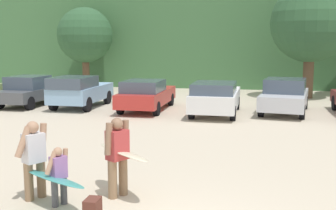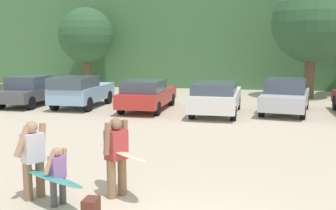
{
  "view_description": "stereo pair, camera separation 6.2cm",
  "coord_description": "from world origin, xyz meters",
  "px_view_note": "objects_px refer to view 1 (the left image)",
  "views": [
    {
      "loc": [
        0.97,
        -6.2,
        3.11
      ],
      "look_at": [
        -1.4,
        6.4,
        1.22
      ],
      "focal_mm": 44.33,
      "sensor_mm": 36.0,
      "label": 1
    },
    {
      "loc": [
        1.03,
        -6.19,
        3.11
      ],
      "look_at": [
        -1.4,
        6.4,
        1.22
      ],
      "focal_mm": 44.33,
      "sensor_mm": 36.0,
      "label": 2
    }
  ],
  "objects_px": {
    "person_companion": "(34,155)",
    "person_adult": "(117,153)",
    "surfboard_teal": "(54,178)",
    "parked_car_sky_blue": "(80,91)",
    "parked_car_dark_gray": "(29,91)",
    "person_child": "(59,173)",
    "parked_car_red": "(146,94)",
    "parked_car_white": "(216,97)",
    "surfboard_cream": "(123,152)",
    "parked_car_silver": "(285,96)"
  },
  "relations": [
    {
      "from": "parked_car_sky_blue",
      "to": "person_child",
      "type": "xyz_separation_m",
      "value": [
        4.5,
        -11.86,
        -0.19
      ]
    },
    {
      "from": "parked_car_dark_gray",
      "to": "parked_car_sky_blue",
      "type": "height_order",
      "value": "parked_car_sky_blue"
    },
    {
      "from": "person_companion",
      "to": "surfboard_cream",
      "type": "bearing_deg",
      "value": -130.25
    },
    {
      "from": "parked_car_dark_gray",
      "to": "parked_car_white",
      "type": "bearing_deg",
      "value": -93.59
    },
    {
      "from": "parked_car_white",
      "to": "surfboard_teal",
      "type": "distance_m",
      "value": 11.38
    },
    {
      "from": "parked_car_dark_gray",
      "to": "parked_car_white",
      "type": "distance_m",
      "value": 9.57
    },
    {
      "from": "person_adult",
      "to": "surfboard_teal",
      "type": "xyz_separation_m",
      "value": [
        -1.05,
        -0.73,
        -0.37
      ]
    },
    {
      "from": "parked_car_white",
      "to": "person_child",
      "type": "xyz_separation_m",
      "value": [
        -2.2,
        -11.09,
        -0.13
      ]
    },
    {
      "from": "parked_car_white",
      "to": "surfboard_cream",
      "type": "height_order",
      "value": "parked_car_white"
    },
    {
      "from": "parked_car_sky_blue",
      "to": "parked_car_silver",
      "type": "relative_size",
      "value": 0.87
    },
    {
      "from": "parked_car_red",
      "to": "surfboard_cream",
      "type": "height_order",
      "value": "parked_car_red"
    },
    {
      "from": "person_child",
      "to": "surfboard_cream",
      "type": "bearing_deg",
      "value": -111.51
    },
    {
      "from": "surfboard_cream",
      "to": "parked_car_sky_blue",
      "type": "bearing_deg",
      "value": -20.09
    },
    {
      "from": "parked_car_sky_blue",
      "to": "person_adult",
      "type": "distance_m",
      "value": 12.46
    },
    {
      "from": "parked_car_red",
      "to": "person_companion",
      "type": "distance_m",
      "value": 11.48
    },
    {
      "from": "surfboard_cream",
      "to": "surfboard_teal",
      "type": "distance_m",
      "value": 1.46
    },
    {
      "from": "parked_car_silver",
      "to": "person_child",
      "type": "relative_size",
      "value": 4.11
    },
    {
      "from": "parked_car_dark_gray",
      "to": "person_adult",
      "type": "xyz_separation_m",
      "value": [
        8.29,
        -11.4,
        0.16
      ]
    },
    {
      "from": "parked_car_red",
      "to": "surfboard_teal",
      "type": "height_order",
      "value": "parked_car_red"
    },
    {
      "from": "person_adult",
      "to": "person_companion",
      "type": "distance_m",
      "value": 1.66
    },
    {
      "from": "parked_car_red",
      "to": "surfboard_teal",
      "type": "relative_size",
      "value": 2.61
    },
    {
      "from": "parked_car_dark_gray",
      "to": "parked_car_red",
      "type": "distance_m",
      "value": 6.22
    },
    {
      "from": "parked_car_silver",
      "to": "person_adult",
      "type": "height_order",
      "value": "person_adult"
    },
    {
      "from": "parked_car_sky_blue",
      "to": "parked_car_silver",
      "type": "distance_m",
      "value": 9.77
    },
    {
      "from": "parked_car_dark_gray",
      "to": "parked_car_white",
      "type": "height_order",
      "value": "parked_car_dark_gray"
    },
    {
      "from": "parked_car_sky_blue",
      "to": "parked_car_white",
      "type": "distance_m",
      "value": 6.75
    },
    {
      "from": "parked_car_sky_blue",
      "to": "person_companion",
      "type": "xyz_separation_m",
      "value": [
        3.87,
        -11.62,
        0.06
      ]
    },
    {
      "from": "parked_car_silver",
      "to": "person_adult",
      "type": "relative_size",
      "value": 2.9
    },
    {
      "from": "surfboard_teal",
      "to": "parked_car_sky_blue",
      "type": "bearing_deg",
      "value": -39.83
    },
    {
      "from": "parked_car_sky_blue",
      "to": "surfboard_teal",
      "type": "distance_m",
      "value": 12.72
    },
    {
      "from": "parked_car_red",
      "to": "surfboard_cream",
      "type": "distance_m",
      "value": 11.16
    },
    {
      "from": "parked_car_dark_gray",
      "to": "person_child",
      "type": "bearing_deg",
      "value": -146.47
    },
    {
      "from": "person_companion",
      "to": "surfboard_teal",
      "type": "distance_m",
      "value": 0.72
    },
    {
      "from": "surfboard_cream",
      "to": "parked_car_white",
      "type": "bearing_deg",
      "value": -53.04
    },
    {
      "from": "parked_car_sky_blue",
      "to": "parked_car_red",
      "type": "bearing_deg",
      "value": -91.13
    },
    {
      "from": "surfboard_cream",
      "to": "surfboard_teal",
      "type": "xyz_separation_m",
      "value": [
        -1.14,
        -0.83,
        -0.35
      ]
    },
    {
      "from": "person_adult",
      "to": "person_companion",
      "type": "relative_size",
      "value": 1.03
    },
    {
      "from": "person_companion",
      "to": "person_adult",
      "type": "bearing_deg",
      "value": -132.63
    },
    {
      "from": "parked_car_dark_gray",
      "to": "surfboard_teal",
      "type": "xyz_separation_m",
      "value": [
        7.24,
        -12.13,
        -0.21
      ]
    },
    {
      "from": "parked_car_dark_gray",
      "to": "parked_car_sky_blue",
      "type": "bearing_deg",
      "value": -91.91
    },
    {
      "from": "person_child",
      "to": "person_companion",
      "type": "bearing_deg",
      "value": 11.45
    },
    {
      "from": "person_adult",
      "to": "surfboard_teal",
      "type": "bearing_deg",
      "value": 67.36
    },
    {
      "from": "parked_car_red",
      "to": "person_child",
      "type": "distance_m",
      "value": 11.77
    },
    {
      "from": "parked_car_sky_blue",
      "to": "surfboard_teal",
      "type": "relative_size",
      "value": 2.31
    },
    {
      "from": "parked_car_dark_gray",
      "to": "parked_car_red",
      "type": "height_order",
      "value": "parked_car_dark_gray"
    },
    {
      "from": "surfboard_cream",
      "to": "surfboard_teal",
      "type": "height_order",
      "value": "surfboard_cream"
    },
    {
      "from": "parked_car_silver",
      "to": "surfboard_teal",
      "type": "relative_size",
      "value": 2.65
    },
    {
      "from": "person_child",
      "to": "surfboard_cream",
      "type": "relative_size",
      "value": 0.72
    },
    {
      "from": "person_child",
      "to": "parked_car_red",
      "type": "bearing_deg",
      "value": -52.13
    },
    {
      "from": "parked_car_sky_blue",
      "to": "surfboard_teal",
      "type": "xyz_separation_m",
      "value": [
        4.42,
        -11.92,
        -0.28
      ]
    }
  ]
}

